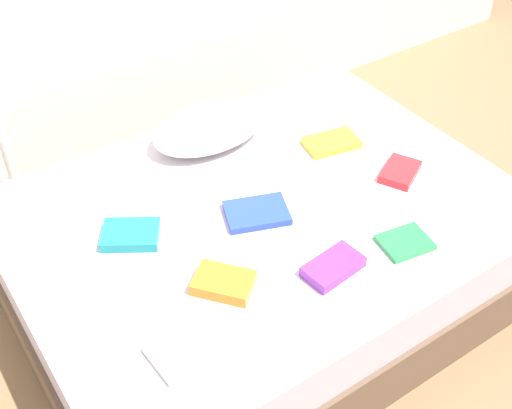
{
  "coord_description": "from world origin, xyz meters",
  "views": [
    {
      "loc": [
        -1.12,
        -1.61,
        2.23
      ],
      "look_at": [
        0.0,
        0.05,
        0.48
      ],
      "focal_mm": 46.09,
      "sensor_mm": 36.0,
      "label": 1
    }
  ],
  "objects_px": {
    "textbook_yellow": "(332,142)",
    "textbook_teal": "(131,235)",
    "bed": "(263,252)",
    "textbook_purple": "(333,267)",
    "textbook_red": "(400,172)",
    "textbook_white": "(181,352)",
    "textbook_blue": "(257,213)",
    "textbook_green": "(405,242)",
    "pillow": "(210,127)",
    "textbook_orange": "(224,283)"
  },
  "relations": [
    {
      "from": "textbook_white",
      "to": "textbook_orange",
      "type": "bearing_deg",
      "value": 28.57
    },
    {
      "from": "bed",
      "to": "textbook_blue",
      "type": "bearing_deg",
      "value": -151.24
    },
    {
      "from": "pillow",
      "to": "textbook_green",
      "type": "height_order",
      "value": "pillow"
    },
    {
      "from": "textbook_green",
      "to": "bed",
      "type": "bearing_deg",
      "value": 133.88
    },
    {
      "from": "textbook_teal",
      "to": "textbook_green",
      "type": "bearing_deg",
      "value": -3.34
    },
    {
      "from": "textbook_purple",
      "to": "textbook_red",
      "type": "bearing_deg",
      "value": 18.26
    },
    {
      "from": "pillow",
      "to": "textbook_purple",
      "type": "height_order",
      "value": "pillow"
    },
    {
      "from": "pillow",
      "to": "textbook_orange",
      "type": "distance_m",
      "value": 0.88
    },
    {
      "from": "textbook_yellow",
      "to": "textbook_teal",
      "type": "bearing_deg",
      "value": -166.33
    },
    {
      "from": "bed",
      "to": "textbook_purple",
      "type": "xyz_separation_m",
      "value": [
        0.01,
        -0.42,
        0.27
      ]
    },
    {
      "from": "pillow",
      "to": "textbook_blue",
      "type": "relative_size",
      "value": 2.21
    },
    {
      "from": "textbook_teal",
      "to": "textbook_white",
      "type": "relative_size",
      "value": 1.14
    },
    {
      "from": "bed",
      "to": "pillow",
      "type": "xyz_separation_m",
      "value": [
        0.06,
        0.5,
        0.33
      ]
    },
    {
      "from": "textbook_white",
      "to": "textbook_blue",
      "type": "bearing_deg",
      "value": 32.5
    },
    {
      "from": "bed",
      "to": "textbook_blue",
      "type": "height_order",
      "value": "textbook_blue"
    },
    {
      "from": "textbook_red",
      "to": "textbook_purple",
      "type": "bearing_deg",
      "value": 177.11
    },
    {
      "from": "textbook_blue",
      "to": "textbook_green",
      "type": "bearing_deg",
      "value": -29.78
    },
    {
      "from": "bed",
      "to": "textbook_purple",
      "type": "bearing_deg",
      "value": -88.35
    },
    {
      "from": "textbook_yellow",
      "to": "textbook_white",
      "type": "distance_m",
      "value": 1.27
    },
    {
      "from": "textbook_green",
      "to": "textbook_red",
      "type": "xyz_separation_m",
      "value": [
        0.27,
        0.32,
        0.01
      ]
    },
    {
      "from": "textbook_purple",
      "to": "textbook_green",
      "type": "distance_m",
      "value": 0.31
    },
    {
      "from": "textbook_red",
      "to": "textbook_yellow",
      "type": "xyz_separation_m",
      "value": [
        -0.1,
        0.33,
        -0.0
      ]
    },
    {
      "from": "textbook_purple",
      "to": "textbook_red",
      "type": "height_order",
      "value": "textbook_purple"
    },
    {
      "from": "textbook_green",
      "to": "textbook_white",
      "type": "xyz_separation_m",
      "value": [
        -0.94,
        0.03,
        0.0
      ]
    },
    {
      "from": "textbook_purple",
      "to": "textbook_red",
      "type": "distance_m",
      "value": 0.64
    },
    {
      "from": "textbook_teal",
      "to": "textbook_orange",
      "type": "height_order",
      "value": "textbook_orange"
    },
    {
      "from": "textbook_white",
      "to": "textbook_orange",
      "type": "distance_m",
      "value": 0.31
    },
    {
      "from": "bed",
      "to": "textbook_blue",
      "type": "relative_size",
      "value": 8.22
    },
    {
      "from": "textbook_blue",
      "to": "textbook_green",
      "type": "relative_size",
      "value": 1.32
    },
    {
      "from": "textbook_teal",
      "to": "textbook_red",
      "type": "bearing_deg",
      "value": 18.04
    },
    {
      "from": "textbook_green",
      "to": "textbook_yellow",
      "type": "height_order",
      "value": "textbook_yellow"
    },
    {
      "from": "textbook_teal",
      "to": "textbook_red",
      "type": "height_order",
      "value": "textbook_teal"
    },
    {
      "from": "textbook_green",
      "to": "textbook_orange",
      "type": "xyz_separation_m",
      "value": [
        -0.68,
        0.2,
        0.01
      ]
    },
    {
      "from": "textbook_teal",
      "to": "textbook_red",
      "type": "relative_size",
      "value": 1.13
    },
    {
      "from": "textbook_teal",
      "to": "textbook_yellow",
      "type": "xyz_separation_m",
      "value": [
        1.01,
        0.04,
        -0.0
      ]
    },
    {
      "from": "textbook_purple",
      "to": "textbook_green",
      "type": "relative_size",
      "value": 1.19
    },
    {
      "from": "textbook_green",
      "to": "textbook_orange",
      "type": "relative_size",
      "value": 0.9
    },
    {
      "from": "textbook_purple",
      "to": "textbook_white",
      "type": "xyz_separation_m",
      "value": [
        -0.63,
        -0.01,
        -0.01
      ]
    },
    {
      "from": "textbook_red",
      "to": "textbook_teal",
      "type": "bearing_deg",
      "value": 137.67
    },
    {
      "from": "bed",
      "to": "textbook_white",
      "type": "xyz_separation_m",
      "value": [
        -0.62,
        -0.44,
        0.26
      ]
    },
    {
      "from": "textbook_teal",
      "to": "textbook_orange",
      "type": "xyz_separation_m",
      "value": [
        0.16,
        -0.41,
        0.0
      ]
    },
    {
      "from": "textbook_green",
      "to": "textbook_white",
      "type": "relative_size",
      "value": 0.98
    },
    {
      "from": "pillow",
      "to": "textbook_green",
      "type": "relative_size",
      "value": 2.93
    },
    {
      "from": "pillow",
      "to": "textbook_purple",
      "type": "relative_size",
      "value": 2.46
    },
    {
      "from": "pillow",
      "to": "textbook_white",
      "type": "relative_size",
      "value": 2.88
    },
    {
      "from": "pillow",
      "to": "textbook_teal",
      "type": "bearing_deg",
      "value": -147.06
    },
    {
      "from": "textbook_blue",
      "to": "textbook_red",
      "type": "xyz_separation_m",
      "value": [
        0.64,
        -0.13,
        0.0
      ]
    },
    {
      "from": "pillow",
      "to": "textbook_green",
      "type": "bearing_deg",
      "value": -74.92
    },
    {
      "from": "textbook_white",
      "to": "textbook_yellow",
      "type": "bearing_deg",
      "value": 25.63
    },
    {
      "from": "pillow",
      "to": "textbook_orange",
      "type": "relative_size",
      "value": 2.64
    }
  ]
}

